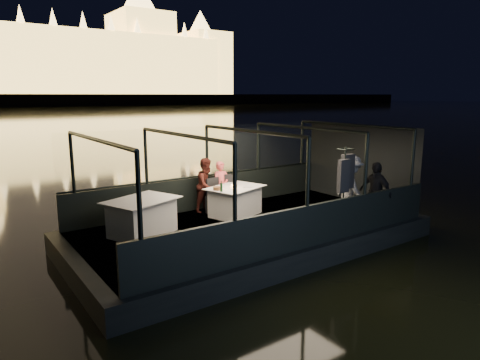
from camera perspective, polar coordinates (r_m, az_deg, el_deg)
boat_hull at (r=10.77m, az=1.24°, el=-8.45°), size 8.60×4.40×1.00m
boat_deck at (r=10.62m, az=1.25°, el=-6.02°), size 8.00×4.00×0.04m
gunwale_port at (r=12.11m, az=-4.36°, el=-1.58°), size 8.00×0.08×0.90m
gunwale_starboard at (r=9.02m, az=8.85°, el=-6.18°), size 8.00×0.08×0.90m
cabin_glass_port at (r=11.91m, az=-4.44°, el=3.83°), size 8.00×0.02×1.40m
cabin_glass_starboard at (r=8.75m, az=9.08°, el=1.03°), size 8.00×0.02×1.40m
cabin_roof_glass at (r=10.18m, az=1.30°, el=6.56°), size 8.00×4.00×0.02m
end_wall_fore at (r=8.64m, az=-20.64°, el=-2.75°), size 0.02×4.00×2.30m
end_wall_aft at (r=13.08m, az=15.55°, el=2.12°), size 0.02×4.00×2.30m
canopy_ribs at (r=10.34m, az=1.28°, el=0.19°), size 8.00×4.00×2.30m
dining_table_central at (r=11.30m, az=-0.65°, el=-2.82°), size 1.70×1.45×0.77m
dining_table_aft at (r=10.01m, az=-12.90°, el=-4.97°), size 1.86×1.62×0.83m
chair_port_left at (r=11.50m, az=-3.15°, el=-2.26°), size 0.51×0.51×0.93m
chair_port_right at (r=11.75m, az=-1.18°, el=-1.95°), size 0.60×0.60×0.97m
coat_stand at (r=10.28m, az=13.65°, el=-1.61°), size 0.65×0.58×1.97m
person_woman_coral at (r=11.82m, az=-2.53°, el=-0.39°), size 0.51×0.36×1.35m
person_man_maroon at (r=11.59m, az=-4.43°, el=-0.65°), size 0.85×0.74×1.48m
passenger_stripe at (r=11.04m, az=14.45°, el=-1.04°), size 0.89×1.22×1.69m
passenger_dark at (r=11.12m, az=17.59°, el=-1.13°), size 0.43×0.92×1.53m
wine_bottle at (r=10.64m, az=-2.50°, el=-0.78°), size 0.07×0.07×0.28m
bread_basket at (r=10.87m, az=-3.05°, el=-1.13°), size 0.24×0.24×0.09m
amber_candle at (r=11.07m, az=-1.10°, el=-0.89°), size 0.07×0.07×0.09m
plate_near at (r=11.20m, az=1.00°, el=-0.92°), size 0.30×0.30×0.01m
plate_far at (r=10.96m, az=-2.71°, el=-1.19°), size 0.31×0.31×0.02m
wine_glass_white at (r=10.68m, az=-2.60°, el=-1.04°), size 0.08×0.08×0.21m
wine_glass_red at (r=11.35m, az=-0.59°, el=-0.30°), size 0.08×0.08×0.21m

